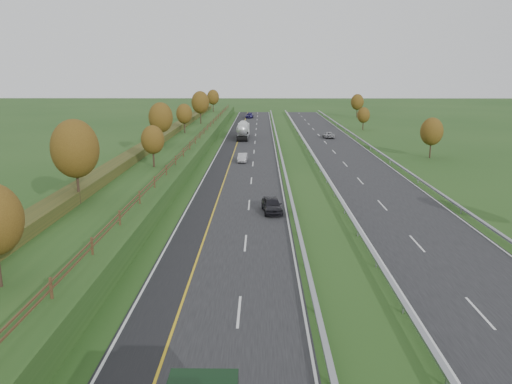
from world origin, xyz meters
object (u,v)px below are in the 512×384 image
car_dark_near (272,205)px  car_silver_mid (243,157)px  car_oncoming (328,135)px  car_small_far (250,115)px  road_tanker (243,130)px

car_dark_near → car_silver_mid: bearing=91.7°
car_silver_mid → car_oncoming: size_ratio=0.87×
car_small_far → car_oncoming: bearing=-65.1°
car_silver_mid → car_oncoming: 33.76m
road_tanker → car_small_far: (0.26, 47.91, -1.07)m
road_tanker → car_silver_mid: (0.96, -28.09, -1.17)m
road_tanker → car_oncoming: 18.16m
road_tanker → car_oncoming: size_ratio=2.44×
car_dark_near → car_oncoming: bearing=71.0°
road_tanker → car_small_far: 47.93m
car_small_far → road_tanker: bearing=-86.2°
car_small_far → car_oncoming: 50.18m
road_tanker → car_small_far: road_tanker is taller
car_small_far → car_oncoming: (17.83, -46.91, -0.11)m
car_dark_near → car_silver_mid: car_dark_near is taller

